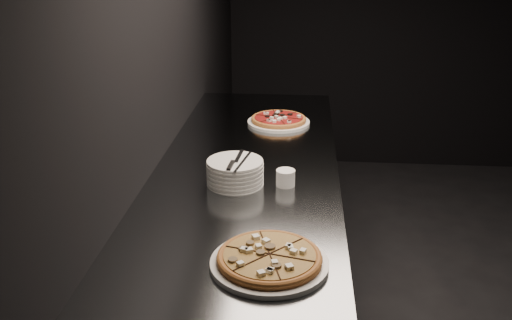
# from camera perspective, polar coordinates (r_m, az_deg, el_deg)

# --- Properties ---
(wall_left) EXTENTS (0.02, 5.00, 2.80)m
(wall_left) POSITION_cam_1_polar(r_m,az_deg,el_deg) (2.19, -11.05, 10.62)
(wall_left) COLOR black
(wall_left) RESTS_ON floor
(counter) EXTENTS (0.74, 2.44, 0.92)m
(counter) POSITION_cam_1_polar(r_m,az_deg,el_deg) (2.48, -1.04, -11.22)
(counter) COLOR slate
(counter) RESTS_ON floor
(pizza_mushroom) EXTENTS (0.37, 0.37, 0.04)m
(pizza_mushroom) POSITION_cam_1_polar(r_m,az_deg,el_deg) (1.65, 1.35, -9.91)
(pizza_mushroom) COLOR white
(pizza_mushroom) RESTS_ON counter
(pizza_tomato) EXTENTS (0.33, 0.33, 0.04)m
(pizza_tomato) POSITION_cam_1_polar(r_m,az_deg,el_deg) (2.86, 2.28, 4.01)
(pizza_tomato) COLOR white
(pizza_tomato) RESTS_ON counter
(plate_stack) EXTENTS (0.21, 0.21, 0.10)m
(plate_stack) POSITION_cam_1_polar(r_m,az_deg,el_deg) (2.15, -2.10, -1.24)
(plate_stack) COLOR white
(plate_stack) RESTS_ON counter
(cutlery) EXTENTS (0.10, 0.22, 0.01)m
(cutlery) POSITION_cam_1_polar(r_m,az_deg,el_deg) (2.12, -1.95, -0.15)
(cutlery) COLOR #BABDC2
(cutlery) RESTS_ON plate_stack
(ramekin) EXTENTS (0.07, 0.07, 0.06)m
(ramekin) POSITION_cam_1_polar(r_m,az_deg,el_deg) (2.14, 2.97, -1.75)
(ramekin) COLOR white
(ramekin) RESTS_ON counter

